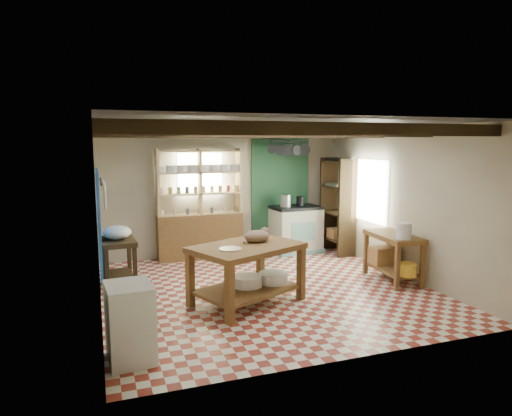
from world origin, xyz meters
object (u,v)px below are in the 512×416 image
object	(u,v)px
prep_table	(119,263)
right_counter	(393,257)
work_table	(247,274)
white_cabinet	(130,322)
cat	(257,236)
stove	(296,229)

from	to	relation	value
prep_table	right_counter	bearing A→B (deg)	-19.45
right_counter	work_table	bearing A→B (deg)	-171.12
white_cabinet	cat	bearing A→B (deg)	31.26
stove	white_cabinet	distance (m)	5.36
work_table	white_cabinet	world-z (taller)	work_table
white_cabinet	right_counter	xyz separation A→B (m)	(4.40, 1.46, -0.02)
white_cabinet	cat	world-z (taller)	cat
work_table	right_counter	world-z (taller)	work_table
stove	cat	distance (m)	3.06
cat	stove	bearing A→B (deg)	20.84
right_counter	prep_table	bearing A→B (deg)	168.61
stove	right_counter	bearing A→B (deg)	-78.03
work_table	right_counter	xyz separation A→B (m)	(2.66, 0.20, -0.03)
work_table	stove	world-z (taller)	stove
prep_table	white_cabinet	size ratio (longest dim) A/B	0.92
work_table	white_cabinet	xyz separation A→B (m)	(-1.74, -1.26, -0.01)
prep_table	right_counter	world-z (taller)	right_counter
prep_table	right_counter	xyz separation A→B (m)	(4.38, -1.25, 0.01)
work_table	right_counter	size ratio (longest dim) A/B	1.36
stove	cat	bearing A→B (deg)	-129.59
stove	white_cabinet	xyz separation A→B (m)	(-3.70, -3.87, -0.07)
cat	right_counter	bearing A→B (deg)	-32.40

